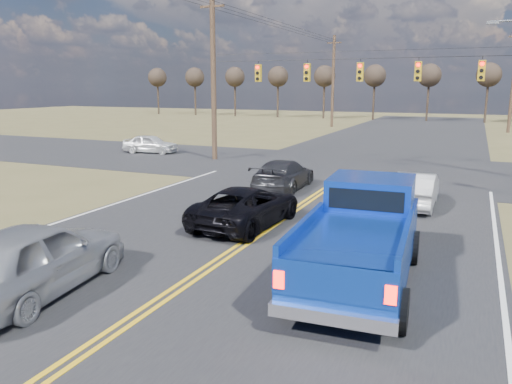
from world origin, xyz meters
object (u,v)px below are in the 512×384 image
at_px(black_suv, 247,206).
at_px(white_car_queue, 416,190).
at_px(silver_suv, 34,258).
at_px(dgrey_car_queue, 283,175).
at_px(cross_car_west, 150,144).
at_px(pickup_truck, 361,237).

bearing_deg(black_suv, white_car_queue, -130.23).
height_order(silver_suv, dgrey_car_queue, silver_suv).
bearing_deg(black_suv, dgrey_car_queue, -77.12).
xyz_separation_m(white_car_queue, cross_car_west, (-18.61, 8.94, -0.03)).
bearing_deg(silver_suv, black_suv, -113.30).
relative_size(pickup_truck, cross_car_west, 1.66).
bearing_deg(dgrey_car_queue, white_car_queue, 167.34).
xyz_separation_m(dgrey_car_queue, cross_car_west, (-12.78, 7.90, -0.03)).
height_order(white_car_queue, cross_car_west, white_car_queue).
height_order(black_suv, white_car_queue, white_car_queue).
relative_size(dgrey_car_queue, cross_car_west, 1.23).
distance_m(silver_suv, black_suv, 7.25).
relative_size(silver_suv, white_car_queue, 1.21).
distance_m(white_car_queue, cross_car_west, 20.65).
xyz_separation_m(pickup_truck, dgrey_car_queue, (-5.49, 9.51, -0.45)).
bearing_deg(white_car_queue, cross_car_west, -26.01).
distance_m(black_suv, dgrey_car_queue, 6.15).
bearing_deg(silver_suv, cross_car_west, -68.02).
distance_m(black_suv, white_car_queue, 7.00).
bearing_deg(pickup_truck, white_car_queue, 84.41).
relative_size(pickup_truck, silver_suv, 1.27).
relative_size(silver_suv, cross_car_west, 1.31).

